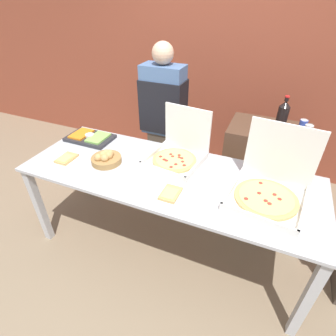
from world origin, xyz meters
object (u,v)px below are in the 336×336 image
pizza_box_near_right (178,152)px  soda_can_colored (302,127)px  bread_basket (106,158)px  paper_plate_front_center (170,194)px  veggie_tray (90,137)px  soda_can_silver (308,132)px  soda_bottle (283,114)px  pizza_box_far_right (270,187)px  paper_plate_front_right (67,159)px  person_server_vest (164,119)px

pizza_box_near_right → soda_can_colored: 1.11m
bread_basket → soda_can_colored: size_ratio=1.96×
pizza_box_near_right → paper_plate_front_center: pizza_box_near_right is taller
veggie_tray → soda_can_silver: 1.92m
veggie_tray → bread_basket: (0.37, -0.28, 0.02)m
soda_bottle → soda_can_silver: size_ratio=2.38×
pizza_box_near_right → paper_plate_front_center: (0.12, -0.44, -0.06)m
pizza_box_far_right → paper_plate_front_right: bearing=-166.3°
pizza_box_far_right → person_server_vest: (-1.09, 0.71, 0.01)m
bread_basket → soda_can_silver: (1.47, 0.80, 0.16)m
paper_plate_front_right → veggie_tray: bearing=96.8°
person_server_vest → paper_plate_front_right: bearing=61.2°
paper_plate_front_center → soda_can_silver: 1.29m
veggie_tray → person_server_vest: (0.53, 0.51, 0.07)m
soda_bottle → paper_plate_front_center: bearing=-118.6°
soda_bottle → veggie_tray: bearing=-157.8°
soda_bottle → pizza_box_near_right: bearing=-137.2°
paper_plate_front_right → bread_basket: 0.34m
paper_plate_front_center → veggie_tray: 1.11m
pizza_box_far_right → paper_plate_front_center: bearing=-150.3°
soda_bottle → soda_can_colored: soda_bottle is taller
paper_plate_front_center → pizza_box_far_right: bearing=22.4°
paper_plate_front_right → soda_bottle: size_ratio=0.76×
paper_plate_front_center → soda_bottle: (0.61, 1.11, 0.25)m
paper_plate_front_center → pizza_box_near_right: bearing=105.2°
veggie_tray → pizza_box_far_right: bearing=-7.0°
veggie_tray → person_server_vest: 0.74m
pizza_box_far_right → veggie_tray: (-1.63, 0.20, -0.06)m
pizza_box_near_right → pizza_box_far_right: bearing=-7.1°
pizza_box_near_right → paper_plate_front_center: bearing=-67.7°
pizza_box_near_right → soda_can_colored: bearing=42.1°
veggie_tray → soda_bottle: (1.62, 0.66, 0.24)m
soda_can_colored → pizza_box_far_right: bearing=-101.7°
paper_plate_front_center → soda_bottle: size_ratio=0.80×
paper_plate_front_center → veggie_tray: veggie_tray is taller
veggie_tray → pizza_box_near_right: bearing=-0.9°
soda_can_silver → paper_plate_front_center: bearing=-130.1°
pizza_box_near_right → bread_basket: size_ratio=1.95×
bread_basket → soda_can_silver: 1.68m
pizza_box_far_right → soda_can_silver: 0.77m
pizza_box_near_right → soda_can_silver: (0.94, 0.54, 0.12)m
pizza_box_far_right → soda_can_silver: bearing=81.3°
paper_plate_front_center → soda_can_colored: bearing=53.8°
pizza_box_near_right → pizza_box_far_right: size_ratio=0.87×
pizza_box_near_right → bread_basket: bearing=-146.4°
soda_bottle → soda_can_colored: 0.19m
pizza_box_near_right → soda_can_colored: pizza_box_near_right is taller
soda_can_colored → veggie_tray: bearing=-161.0°
paper_plate_front_center → soda_bottle: soda_bottle is taller
pizza_box_far_right → veggie_tray: pizza_box_far_right is taller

